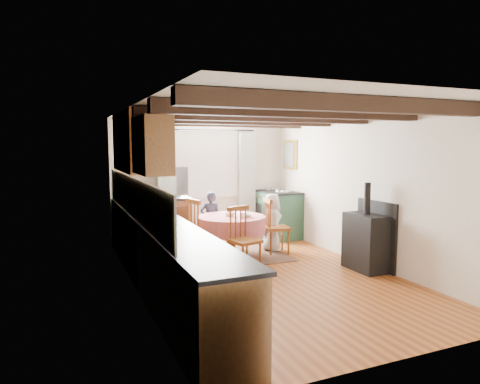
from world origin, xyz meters
name	(u,v)px	position (x,y,z in m)	size (l,w,h in m)	color
floor	(261,275)	(0.00, 0.00, 0.00)	(3.60, 5.50, 0.00)	#A05724
ceiling	(262,110)	(0.00, 0.00, 2.40)	(3.60, 5.50, 0.00)	white
wall_back	(202,180)	(0.00, 2.75, 1.20)	(3.60, 0.00, 2.40)	silver
wall_front	(403,228)	(0.00, -2.75, 1.20)	(3.60, 0.00, 2.40)	silver
wall_left	(135,200)	(-1.80, 0.00, 1.20)	(0.00, 5.50, 2.40)	silver
wall_right	(363,189)	(1.80, 0.00, 1.20)	(0.00, 5.50, 2.40)	silver
beam_a	(351,104)	(0.00, -2.00, 2.31)	(3.60, 0.16, 0.16)	black
beam_b	(299,111)	(0.00, -1.00, 2.31)	(3.60, 0.16, 0.16)	black
beam_c	(262,116)	(0.00, 0.00, 2.31)	(3.60, 0.16, 0.16)	black
beam_d	(235,120)	(0.00, 1.00, 2.31)	(3.60, 0.16, 0.16)	black
beam_e	(214,123)	(0.00, 2.00, 2.31)	(3.60, 0.16, 0.16)	black
splash_left	(133,198)	(-1.78, 0.30, 1.20)	(0.02, 4.50, 0.55)	beige
splash_back	(153,182)	(-1.00, 2.73, 1.20)	(1.40, 0.02, 0.55)	beige
base_cabinet_left	(160,256)	(-1.50, 0.00, 0.44)	(0.60, 5.30, 0.88)	olive
base_cabinet_back	(154,223)	(-1.05, 2.45, 0.44)	(1.30, 0.60, 0.88)	olive
worktop_left	(160,222)	(-1.48, 0.00, 0.90)	(0.64, 5.30, 0.04)	black
worktop_back	(154,199)	(-1.05, 2.43, 0.90)	(1.30, 0.64, 0.04)	black
wall_cabinet_glass	(132,142)	(-1.63, 1.20, 1.95)	(0.34, 1.80, 0.90)	olive
wall_cabinet_solid	(152,145)	(-1.63, -0.30, 1.90)	(0.34, 0.90, 0.70)	olive
window_frame	(207,160)	(0.10, 2.73, 1.60)	(1.34, 0.03, 1.54)	white
window_pane	(207,160)	(0.10, 2.74, 1.60)	(1.20, 0.01, 1.40)	white
curtain_left	(167,187)	(-0.75, 2.65, 1.10)	(0.35, 0.10, 2.10)	#9EAB9B
curtain_right	(247,184)	(0.95, 2.65, 1.10)	(0.35, 0.10, 2.10)	#9EAB9B
curtain_rod	(208,130)	(0.10, 2.65, 2.20)	(0.03, 0.03, 2.00)	black
wall_picture	(290,155)	(1.77, 2.30, 1.70)	(0.04, 0.50, 0.60)	gold
wall_plate	(250,155)	(1.05, 2.72, 1.70)	(0.30, 0.30, 0.02)	silver
rug	(231,256)	(-0.01, 1.16, 0.01)	(1.83, 1.42, 0.01)	#36251B
dining_table	(231,236)	(-0.01, 1.16, 0.35)	(1.16, 1.16, 0.70)	#B46454
chair_near	(245,238)	(-0.10, 0.36, 0.48)	(0.42, 0.44, 0.97)	brown
chair_left	(184,231)	(-0.84, 1.18, 0.51)	(0.44, 0.46, 1.02)	brown
chair_right	(277,226)	(0.83, 1.08, 0.49)	(0.42, 0.44, 0.98)	brown
aga_range	(277,214)	(1.47, 2.28, 0.49)	(0.69, 1.06, 0.98)	#214532
cast_iron_stove	(366,227)	(1.58, -0.38, 0.67)	(0.40, 0.67, 1.34)	black
child_far	(211,220)	(-0.11, 1.92, 0.53)	(0.38, 0.25, 1.05)	#2C3147
child_right	(272,222)	(0.82, 1.27, 0.52)	(0.51, 0.33, 1.04)	silver
bowl_a	(246,215)	(0.20, 1.00, 0.72)	(0.20, 0.20, 0.05)	silver
bowl_b	(230,214)	(-0.02, 1.19, 0.73)	(0.18, 0.18, 0.06)	silver
cup	(243,216)	(0.09, 0.89, 0.74)	(0.09, 0.09, 0.08)	silver
canister_tall	(143,191)	(-1.24, 2.50, 1.04)	(0.14, 0.14, 0.24)	#262628
canister_wide	(155,192)	(-1.01, 2.50, 1.02)	(0.18, 0.18, 0.20)	#262628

